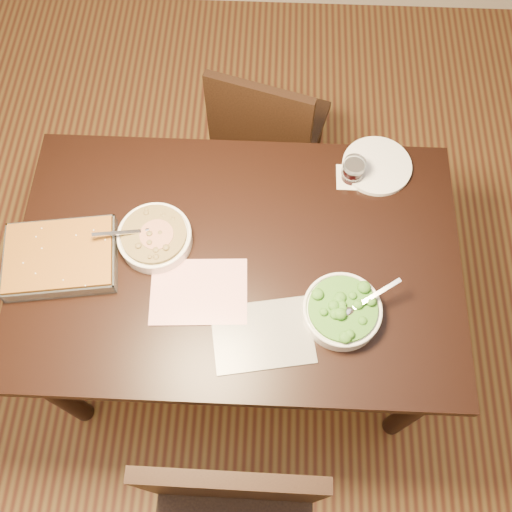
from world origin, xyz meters
TOP-DOWN VIEW (x-y plane):
  - ground at (0.00, 0.00)m, footprint 4.00×4.00m
  - room at (0.00, 0.00)m, footprint 4.04×4.04m
  - table at (0.00, 0.00)m, footprint 1.40×0.90m
  - magazine_a at (-0.11, -0.12)m, footprint 0.30×0.23m
  - magazine_b at (0.09, -0.25)m, footprint 0.32×0.26m
  - coaster at (0.37, 0.31)m, footprint 0.10×0.10m
  - stew_bowl at (-0.26, 0.05)m, footprint 0.25×0.23m
  - broccoli_bowl at (0.32, -0.17)m, footprint 0.25×0.23m
  - baking_dish at (-0.54, -0.04)m, footprint 0.37×0.29m
  - wine_tumbler at (0.37, 0.31)m, footprint 0.07×0.07m
  - dinner_plate at (0.45, 0.36)m, footprint 0.23×0.23m
  - chair_far at (0.07, 0.70)m, footprint 0.50×0.50m

SIDE VIEW (x-z plane):
  - ground at x=0.00m, z-range 0.00..0.00m
  - chair_far at x=0.07m, z-range 0.05..0.91m
  - table at x=0.00m, z-range 0.28..1.03m
  - coaster at x=0.37m, z-range 0.75..0.75m
  - magazine_b at x=0.09m, z-range 0.75..0.76m
  - magazine_a at x=-0.11m, z-range 0.75..0.76m
  - dinner_plate at x=0.45m, z-range 0.75..0.77m
  - baking_dish at x=-0.54m, z-range 0.75..0.81m
  - stew_bowl at x=-0.26m, z-range 0.74..0.83m
  - broccoli_bowl at x=0.32m, z-range 0.74..0.83m
  - wine_tumbler at x=0.37m, z-range 0.75..0.84m
  - room at x=0.00m, z-range 0.35..3.07m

